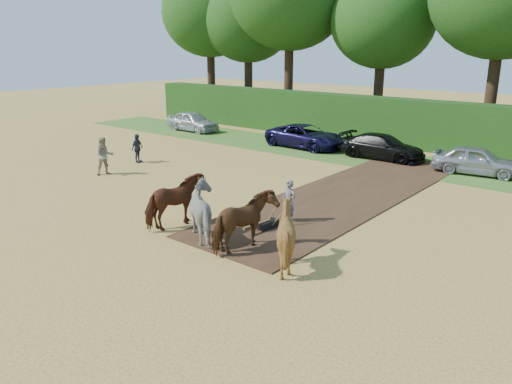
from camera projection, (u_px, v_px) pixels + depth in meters
The scene contains 9 objects.
ground at pixel (213, 230), 17.50m from camera, with size 120.00×120.00×0.00m, color gold.
earth_strip at pixel (350, 193), 21.76m from camera, with size 4.50×17.00×0.05m, color #472D1C.
grass_verge at pixel (388, 161), 27.86m from camera, with size 50.00×5.00×0.03m, color #38601E.
hedgerow at pixel (422, 125), 30.77m from camera, with size 46.00×1.60×3.00m, color #14380F.
spectator_near at pixel (104, 156), 24.71m from camera, with size 0.92×0.71×1.89m, color beige.
spectator_far at pixel (137, 148), 27.33m from camera, with size 0.93×0.39×1.58m, color #292A37.
plough_team at pixel (228, 217), 16.03m from camera, with size 6.37×4.43×1.90m.
parked_cars at pixel (406, 150), 27.22m from camera, with size 35.53×2.86×1.48m.
treeline at pixel (426, 1), 32.04m from camera, with size 48.70×10.60×14.21m.
Camera 1 is at (11.58, -11.71, 6.26)m, focal length 35.00 mm.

